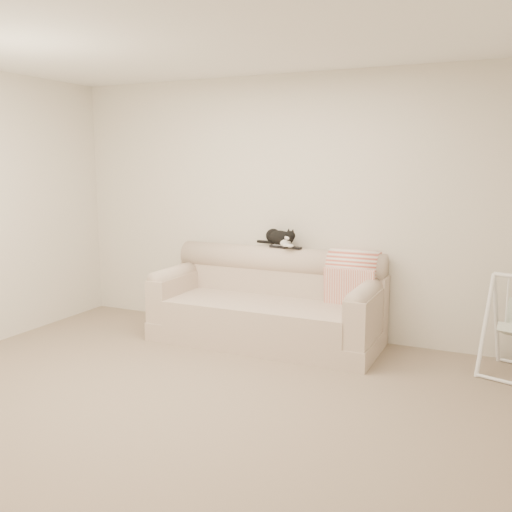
{
  "coord_description": "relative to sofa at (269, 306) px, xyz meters",
  "views": [
    {
      "loc": [
        2.07,
        -3.38,
        1.74
      ],
      "look_at": [
        -0.07,
        1.27,
        0.9
      ],
      "focal_mm": 40.0,
      "sensor_mm": 36.0,
      "label": 1
    }
  ],
  "objects": [
    {
      "name": "ground_plane",
      "position": [
        0.09,
        -1.62,
        -0.35
      ],
      "size": [
        5.0,
        5.0,
        0.0
      ],
      "primitive_type": "plane",
      "color": "#7A6954",
      "rests_on": "ground"
    },
    {
      "name": "room_shell",
      "position": [
        0.09,
        -1.62,
        1.18
      ],
      "size": [
        5.04,
        4.04,
        2.6
      ],
      "color": "beige",
      "rests_on": "ground"
    },
    {
      "name": "sofa",
      "position": [
        0.0,
        0.0,
        0.0
      ],
      "size": [
        2.2,
        0.93,
        0.9
      ],
      "color": "#B69E8D",
      "rests_on": "ground"
    },
    {
      "name": "remote_a",
      "position": [
        0.0,
        0.23,
        0.56
      ],
      "size": [
        0.18,
        0.06,
        0.03
      ],
      "color": "black",
      "rests_on": "sofa"
    },
    {
      "name": "remote_b",
      "position": [
        0.17,
        0.23,
        0.56
      ],
      "size": [
        0.18,
        0.09,
        0.02
      ],
      "color": "black",
      "rests_on": "sofa"
    },
    {
      "name": "tuxedo_cat",
      "position": [
        0.01,
        0.26,
        0.64
      ],
      "size": [
        0.48,
        0.34,
        0.19
      ],
      "color": "black",
      "rests_on": "sofa"
    },
    {
      "name": "throw_blanket",
      "position": [
        0.78,
        0.23,
        0.37
      ],
      "size": [
        0.48,
        0.38,
        0.58
      ],
      "color": "#C95340",
      "rests_on": "sofa"
    }
  ]
}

